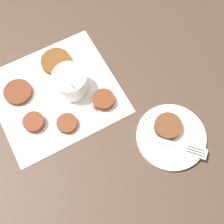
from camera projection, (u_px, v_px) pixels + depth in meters
name	position (u px, v px, depth m)	size (l,w,h in m)	color
ground_plane	(59.00, 97.00, 0.88)	(4.00, 4.00, 0.00)	#38281E
napkin	(57.00, 93.00, 0.88)	(0.38, 0.36, 0.00)	white
sauce_bowl	(71.00, 83.00, 0.86)	(0.10, 0.10, 0.13)	white
fritter_0	(67.00, 123.00, 0.84)	(0.06, 0.06, 0.02)	#592E1B
fritter_1	(104.00, 100.00, 0.86)	(0.06, 0.06, 0.02)	#582B18
fritter_2	(18.00, 92.00, 0.87)	(0.08, 0.08, 0.01)	#552B18
fritter_3	(56.00, 62.00, 0.91)	(0.09, 0.09, 0.02)	#583415
fritter_4	(34.00, 122.00, 0.83)	(0.06, 0.06, 0.02)	#5B2D1C
serving_plate	(171.00, 136.00, 0.82)	(0.18, 0.18, 0.02)	white
fritter_on_plate	(168.00, 126.00, 0.82)	(0.07, 0.07, 0.02)	#512D19
fork	(184.00, 148.00, 0.80)	(0.10, 0.14, 0.00)	silver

